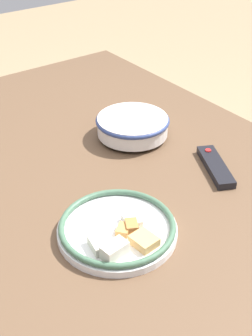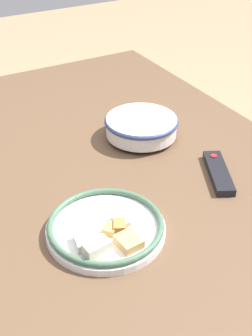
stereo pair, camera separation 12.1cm
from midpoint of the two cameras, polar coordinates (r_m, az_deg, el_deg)
The scene contains 5 objects.
ground_plane at distance 1.77m, azimuth 1.00°, elevation -19.39°, with size 8.00×8.00×0.00m, color #9E8460.
dining_table at distance 1.31m, azimuth 1.27°, elevation -2.38°, with size 1.53×1.01×0.71m.
noodle_bowl at distance 1.39m, azimuth 4.38°, elevation 5.03°, with size 0.22×0.22×0.07m.
food_plate at distance 1.04m, azimuth 0.86°, elevation -7.49°, with size 0.27×0.27×0.05m.
tv_remote at distance 1.27m, azimuth 13.90°, elevation -0.64°, with size 0.19×0.13×0.02m.
Camera 2 is at (0.94, -0.50, 1.42)m, focal length 50.00 mm.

